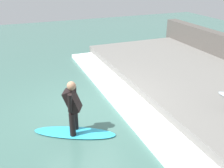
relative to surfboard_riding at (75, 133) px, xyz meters
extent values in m
plane|color=#426B60|center=(0.60, 1.00, -0.03)|extent=(28.00, 28.00, 0.00)
cube|color=slate|center=(4.54, 1.00, 0.16)|extent=(4.40, 10.31, 0.38)
cube|color=white|center=(1.88, 1.00, 0.04)|extent=(0.93, 9.80, 0.14)
ellipsoid|color=#2DADD1|center=(0.00, 0.00, 0.00)|extent=(2.06, 1.43, 0.06)
cylinder|color=black|center=(0.06, 0.12, 0.33)|extent=(0.15, 0.15, 0.60)
cylinder|color=black|center=(-0.06, -0.12, 0.33)|extent=(0.15, 0.15, 0.60)
cube|color=black|center=(0.00, 0.00, 0.90)|extent=(0.52, 0.50, 0.59)
sphere|color=#A87A5B|center=(0.00, 0.00, 1.27)|extent=(0.21, 0.21, 0.21)
cylinder|color=black|center=(0.10, 0.18, 0.93)|extent=(0.10, 0.18, 0.50)
cylinder|color=black|center=(-0.10, -0.18, 0.93)|extent=(0.10, 0.18, 0.50)
camera|label=1|loc=(-1.18, -5.38, 3.75)|focal=42.00mm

